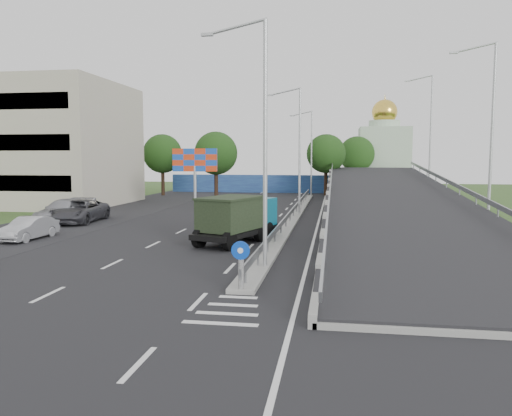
% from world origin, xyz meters
% --- Properties ---
extents(ground, '(160.00, 160.00, 0.00)m').
position_xyz_m(ground, '(0.00, 0.00, 0.00)').
color(ground, '#2D4C1E').
rests_on(ground, ground).
extents(road_surface, '(26.00, 90.00, 0.04)m').
position_xyz_m(road_surface, '(-3.00, 20.00, 0.00)').
color(road_surface, black).
rests_on(road_surface, ground).
extents(parking_strip, '(8.00, 90.00, 0.05)m').
position_xyz_m(parking_strip, '(-16.00, 20.00, 0.00)').
color(parking_strip, black).
rests_on(parking_strip, ground).
extents(median, '(1.00, 44.00, 0.20)m').
position_xyz_m(median, '(0.00, 24.00, 0.10)').
color(median, gray).
rests_on(median, ground).
extents(overpass_ramp, '(10.00, 50.00, 3.50)m').
position_xyz_m(overpass_ramp, '(7.50, 24.00, 1.75)').
color(overpass_ramp, gray).
rests_on(overpass_ramp, ground).
extents(median_guardrail, '(0.09, 44.00, 0.71)m').
position_xyz_m(median_guardrail, '(0.00, 24.00, 0.75)').
color(median_guardrail, gray).
rests_on(median_guardrail, median).
extents(sign_bollard, '(0.64, 0.23, 1.67)m').
position_xyz_m(sign_bollard, '(0.00, 2.17, 1.03)').
color(sign_bollard, black).
rests_on(sign_bollard, median).
extents(lamp_post_near, '(2.74, 0.18, 10.08)m').
position_xyz_m(lamp_post_near, '(0.11, 6.00, 5.81)').
color(lamp_post_near, '#B2B5B7').
rests_on(lamp_post_near, median).
extents(lamp_post_mid, '(2.74, 0.18, 10.08)m').
position_xyz_m(lamp_post_mid, '(0.11, 26.00, 5.81)').
color(lamp_post_mid, '#B2B5B7').
rests_on(lamp_post_mid, median).
extents(lamp_post_far, '(2.74, 0.18, 10.08)m').
position_xyz_m(lamp_post_far, '(0.11, 46.00, 5.81)').
color(lamp_post_far, '#B2B5B7').
rests_on(lamp_post_far, median).
extents(beige_building, '(24.00, 14.00, 12.00)m').
position_xyz_m(beige_building, '(-30.00, 32.00, 6.00)').
color(beige_building, '#AEAA92').
rests_on(beige_building, ground).
extents(blue_wall, '(30.00, 0.50, 2.40)m').
position_xyz_m(blue_wall, '(-4.00, 52.00, 1.20)').
color(blue_wall, navy).
rests_on(blue_wall, ground).
extents(church, '(7.00, 7.00, 13.80)m').
position_xyz_m(church, '(10.00, 60.00, 5.31)').
color(church, '#B2CCAD').
rests_on(church, ground).
extents(billboard, '(4.00, 0.24, 5.50)m').
position_xyz_m(billboard, '(-9.00, 28.00, 4.19)').
color(billboard, '#B2B5B7').
rests_on(billboard, ground).
extents(tree_left_mid, '(4.80, 4.80, 7.60)m').
position_xyz_m(tree_left_mid, '(-10.00, 40.00, 5.18)').
color(tree_left_mid, black).
rests_on(tree_left_mid, ground).
extents(tree_median_far, '(4.80, 4.80, 7.60)m').
position_xyz_m(tree_median_far, '(2.00, 48.00, 5.18)').
color(tree_median_far, black).
rests_on(tree_median_far, ground).
extents(tree_left_far, '(4.80, 4.80, 7.60)m').
position_xyz_m(tree_left_far, '(-18.00, 45.00, 5.18)').
color(tree_left_far, black).
rests_on(tree_left_far, ground).
extents(tree_ramp_far, '(4.80, 4.80, 7.60)m').
position_xyz_m(tree_ramp_far, '(6.00, 55.00, 5.18)').
color(tree_ramp_far, black).
rests_on(tree_ramp_far, ground).
extents(dump_truck, '(4.03, 6.31, 2.61)m').
position_xyz_m(dump_truck, '(-2.14, 12.42, 1.45)').
color(dump_truck, black).
rests_on(dump_truck, ground).
extents(parked_car_b, '(1.59, 4.07, 1.32)m').
position_xyz_m(parked_car_b, '(-14.18, 11.57, 0.66)').
color(parked_car_b, '#A8A9AE').
rests_on(parked_car_b, ground).
extents(parked_car_c, '(3.18, 6.12, 1.65)m').
position_xyz_m(parked_car_c, '(-15.23, 19.24, 0.82)').
color(parked_car_c, '#37373C').
rests_on(parked_car_c, ground).
extents(parked_car_d, '(2.51, 5.78, 1.65)m').
position_xyz_m(parked_car_d, '(-16.40, 19.26, 0.83)').
color(parked_car_d, '#999AA1').
rests_on(parked_car_d, ground).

